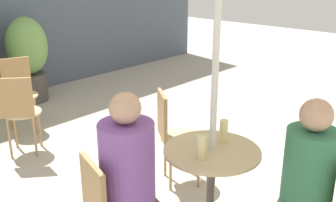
# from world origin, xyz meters

# --- Properties ---
(cafe_table_near) EXTENTS (0.65, 0.65, 0.74)m
(cafe_table_near) POSITION_xyz_m (0.18, -0.05, 0.53)
(cafe_table_near) COLOR #514C47
(cafe_table_near) RESTS_ON ground_plane
(bistro_chair_2) EXTENTS (0.45, 0.45, 0.87)m
(bistro_chair_2) POSITION_xyz_m (-0.04, 2.21, 0.53)
(bistro_chair_2) COLOR tan
(bistro_chair_2) RESTS_ON ground_plane
(bistro_chair_3) EXTENTS (0.41, 0.43, 0.87)m
(bistro_chair_3) POSITION_xyz_m (0.30, 2.87, 0.53)
(bistro_chair_3) COLOR tan
(bistro_chair_3) RESTS_ON ground_plane
(bistro_chair_4) EXTENTS (0.45, 0.44, 0.87)m
(bistro_chair_4) POSITION_xyz_m (0.61, 0.70, 0.53)
(bistro_chair_4) COLOR tan
(bistro_chair_4) RESTS_ON ground_plane
(seated_person_0) EXTENTS (0.38, 0.36, 1.25)m
(seated_person_0) POSITION_xyz_m (-0.41, 0.13, 0.74)
(seated_person_0) COLOR brown
(seated_person_0) RESTS_ON ground_plane
(seated_person_1) EXTENTS (0.32, 0.35, 1.20)m
(seated_person_1) POSITION_xyz_m (0.32, -0.64, 0.72)
(seated_person_1) COLOR gray
(seated_person_1) RESTS_ON ground_plane
(beer_glass_0) EXTENTS (0.06, 0.06, 0.15)m
(beer_glass_0) POSITION_xyz_m (0.03, -0.07, 0.82)
(beer_glass_0) COLOR beige
(beer_glass_0) RESTS_ON cafe_table_near
(beer_glass_1) EXTENTS (0.06, 0.06, 0.16)m
(beer_glass_1) POSITION_xyz_m (0.33, -0.03, 0.82)
(beer_glass_1) COLOR beige
(beer_glass_1) RESTS_ON cafe_table_near
(potted_plant_2) EXTENTS (0.58, 0.58, 1.23)m
(potted_plant_2) POSITION_xyz_m (0.93, 3.77, 0.68)
(potted_plant_2) COLOR #47423D
(potted_plant_2) RESTS_ON ground_plane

